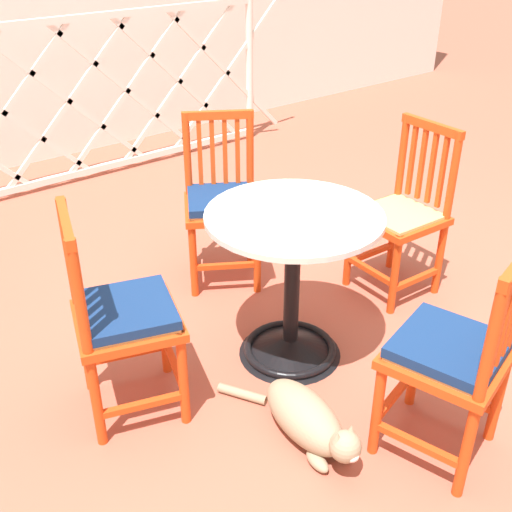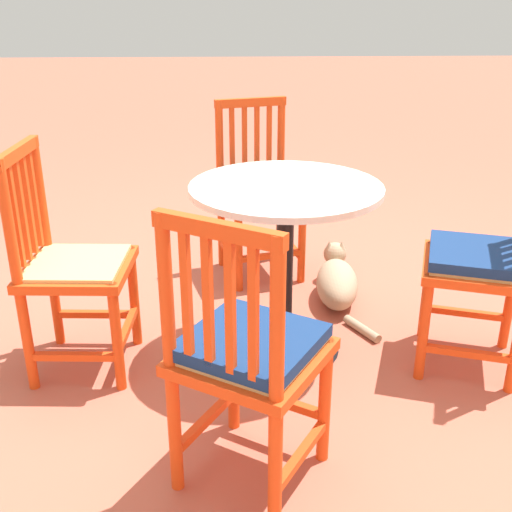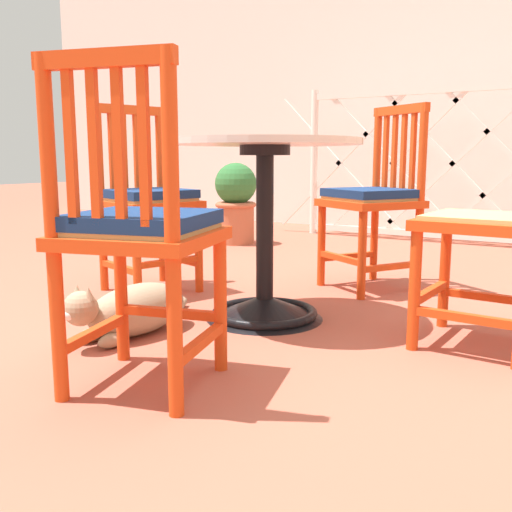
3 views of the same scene
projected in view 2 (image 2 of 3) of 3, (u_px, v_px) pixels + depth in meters
ground_plane at (249, 323)px, 2.94m from camera, size 24.00×24.00×0.00m
cafe_table at (284, 288)px, 2.63m from camera, size 0.76×0.76×0.73m
orange_chair_facing_out at (259, 193)px, 3.30m from camera, size 0.49×0.49×0.91m
orange_chair_tucked_in at (71, 268)px, 2.46m from camera, size 0.42×0.42×0.91m
orange_chair_near_fence at (248, 356)px, 1.85m from camera, size 0.55×0.55×0.91m
orange_chair_at_corner at (482, 264)px, 2.46m from camera, size 0.50×0.50×0.91m
tabby_cat at (337, 280)px, 3.15m from camera, size 0.26×0.74×0.23m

